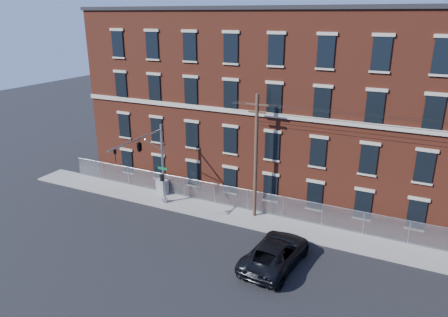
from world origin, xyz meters
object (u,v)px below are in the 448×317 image
(utility_pole_near, at_px, (256,155))
(pickup_truck, at_px, (276,253))
(traffic_signal_mast, at_px, (145,153))
(utility_cabinet, at_px, (162,187))

(utility_pole_near, xyz_separation_m, pickup_truck, (3.82, -5.78, -4.45))
(traffic_signal_mast, relative_size, utility_cabinet, 5.18)
(utility_pole_near, bearing_deg, utility_cabinet, 177.52)
(traffic_signal_mast, xyz_separation_m, utility_pole_near, (8.00, 3.42, -0.05))
(utility_cabinet, bearing_deg, pickup_truck, -17.72)
(traffic_signal_mast, bearing_deg, utility_cabinet, 107.73)
(traffic_signal_mast, height_order, utility_cabinet, traffic_signal_mast)
(utility_cabinet, bearing_deg, traffic_signal_mast, -64.64)
(traffic_signal_mast, relative_size, pickup_truck, 1.09)
(traffic_signal_mast, relative_size, utility_pole_near, 0.70)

